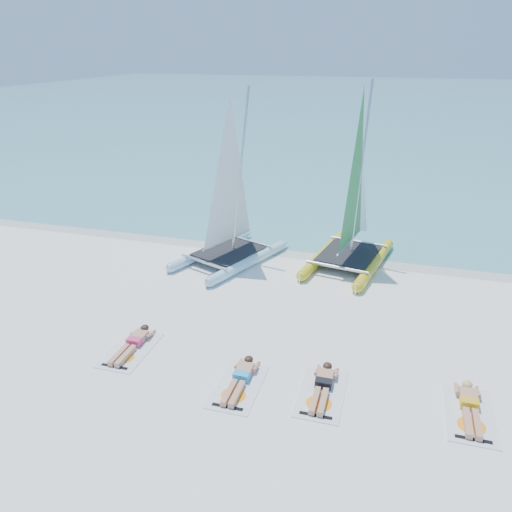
{
  "coord_description": "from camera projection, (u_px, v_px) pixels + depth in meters",
  "views": [
    {
      "loc": [
        3.41,
        -11.64,
        7.17
      ],
      "look_at": [
        -0.34,
        1.2,
        1.51
      ],
      "focal_mm": 35.0,
      "sensor_mm": 36.0,
      "label": 1
    }
  ],
  "objects": [
    {
      "name": "wet_sand_strip",
      "position": [
        296.0,
        251.0,
        18.82
      ],
      "size": [
        140.0,
        1.4,
        0.01
      ],
      "primitive_type": "cube",
      "color": "beige",
      "rests_on": "ground"
    },
    {
      "name": "catamaran_blue",
      "position": [
        229.0,
        211.0,
        17.37
      ],
      "size": [
        3.65,
        4.98,
        6.15
      ],
      "rotation": [
        0.0,
        0.0,
        -0.38
      ],
      "color": "#C1EDFE",
      "rests_on": "ground"
    },
    {
      "name": "towel_d",
      "position": [
        470.0,
        415.0,
        10.47
      ],
      "size": [
        1.0,
        1.85,
        0.02
      ],
      "primitive_type": "cube",
      "color": "silver",
      "rests_on": "ground"
    },
    {
      "name": "sunbather_d",
      "position": [
        470.0,
        405.0,
        10.6
      ],
      "size": [
        0.37,
        1.73,
        0.26
      ],
      "color": "tan",
      "rests_on": "towel_d"
    },
    {
      "name": "ground",
      "position": [
        256.0,
        323.0,
        13.96
      ],
      "size": [
        140.0,
        140.0,
        0.0
      ],
      "primitive_type": "plane",
      "color": "white",
      "rests_on": "ground"
    },
    {
      "name": "towel_a",
      "position": [
        130.0,
        350.0,
        12.7
      ],
      "size": [
        1.0,
        1.85,
        0.02
      ],
      "primitive_type": "cube",
      "color": "silver",
      "rests_on": "ground"
    },
    {
      "name": "towel_b",
      "position": [
        238.0,
        386.0,
        11.35
      ],
      "size": [
        1.0,
        1.85,
        0.02
      ],
      "primitive_type": "cube",
      "color": "silver",
      "rests_on": "ground"
    },
    {
      "name": "sunbather_a",
      "position": [
        134.0,
        343.0,
        12.82
      ],
      "size": [
        0.37,
        1.73,
        0.26
      ],
      "color": "tan",
      "rests_on": "towel_a"
    },
    {
      "name": "towel_c",
      "position": [
        321.0,
        394.0,
        11.11
      ],
      "size": [
        1.0,
        1.85,
        0.02
      ],
      "primitive_type": "cube",
      "color": "silver",
      "rests_on": "ground"
    },
    {
      "name": "catamaran_yellow",
      "position": [
        356.0,
        206.0,
        17.37
      ],
      "size": [
        3.05,
        5.15,
        6.39
      ],
      "rotation": [
        0.0,
        0.0,
        -0.18
      ],
      "color": "yellow",
      "rests_on": "ground"
    },
    {
      "name": "sunbather_c",
      "position": [
        323.0,
        385.0,
        11.23
      ],
      "size": [
        0.37,
        1.73,
        0.26
      ],
      "color": "tan",
      "rests_on": "towel_c"
    },
    {
      "name": "sea",
      "position": [
        382.0,
        101.0,
        69.66
      ],
      "size": [
        140.0,
        115.0,
        0.01
      ],
      "primitive_type": "cube",
      "color": "#6BB3B0",
      "rests_on": "ground"
    },
    {
      "name": "sunbather_b",
      "position": [
        241.0,
        377.0,
        11.48
      ],
      "size": [
        0.37,
        1.73,
        0.26
      ],
      "color": "tan",
      "rests_on": "towel_b"
    }
  ]
}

